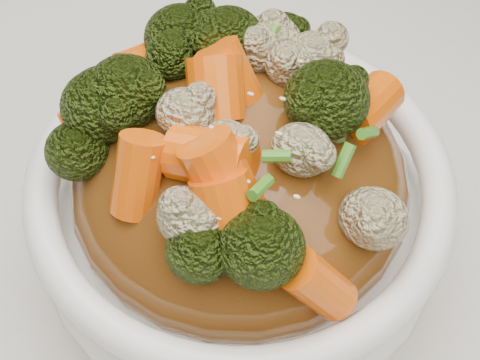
% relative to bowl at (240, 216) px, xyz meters
% --- Properties ---
extents(tablecloth, '(1.20, 0.80, 0.04)m').
position_rel_bowl_xyz_m(tablecloth, '(0.02, -0.01, -0.06)').
color(tablecloth, silver).
rests_on(tablecloth, dining_table).
extents(bowl, '(0.26, 0.26, 0.08)m').
position_rel_bowl_xyz_m(bowl, '(0.00, 0.00, 0.00)').
color(bowl, white).
rests_on(bowl, tablecloth).
extents(sauce_base, '(0.21, 0.21, 0.09)m').
position_rel_bowl_xyz_m(sauce_base, '(-0.00, 0.00, 0.03)').
color(sauce_base, '#5E3410').
rests_on(sauce_base, bowl).
extents(carrots, '(0.21, 0.21, 0.05)m').
position_rel_bowl_xyz_m(carrots, '(-0.00, 0.00, 0.09)').
color(carrots, '#F85F08').
rests_on(carrots, sauce_base).
extents(broccoli, '(0.21, 0.21, 0.04)m').
position_rel_bowl_xyz_m(broccoli, '(-0.00, 0.00, 0.08)').
color(broccoli, black).
rests_on(broccoli, sauce_base).
extents(cauliflower, '(0.21, 0.21, 0.03)m').
position_rel_bowl_xyz_m(cauliflower, '(-0.00, 0.00, 0.08)').
color(cauliflower, '#C1B383').
rests_on(cauliflower, sauce_base).
extents(scallions, '(0.16, 0.16, 0.02)m').
position_rel_bowl_xyz_m(scallions, '(-0.00, 0.00, 0.09)').
color(scallions, '#3E821E').
rests_on(scallions, sauce_base).
extents(sesame_seeds, '(0.19, 0.19, 0.01)m').
position_rel_bowl_xyz_m(sesame_seeds, '(-0.00, 0.00, 0.09)').
color(sesame_seeds, beige).
rests_on(sesame_seeds, sauce_base).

